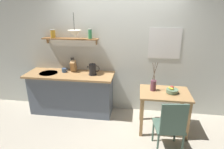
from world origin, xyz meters
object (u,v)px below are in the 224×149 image
(electric_kettle, at_px, (93,69))
(pendant_lamp, at_px, (75,33))
(twig_vase, at_px, (153,85))
(coffee_mug_by_sink, at_px, (64,70))
(dining_table, at_px, (164,100))
(fruit_bowl, at_px, (172,90))
(dining_chair_near, at_px, (170,125))
(knife_block, at_px, (73,66))

(electric_kettle, height_order, pendant_lamp, pendant_lamp)
(twig_vase, height_order, coffee_mug_by_sink, twig_vase)
(dining_table, relative_size, fruit_bowl, 4.26)
(dining_chair_near, distance_m, twig_vase, 0.80)
(dining_table, xyz_separation_m, coffee_mug_by_sink, (-2.04, 0.42, 0.32))
(fruit_bowl, height_order, knife_block, knife_block)
(twig_vase, bearing_deg, knife_block, 164.93)
(electric_kettle, distance_m, coffee_mug_by_sink, 0.64)
(electric_kettle, bearing_deg, twig_vase, -14.54)
(twig_vase, xyz_separation_m, knife_block, (-1.65, 0.45, 0.15))
(twig_vase, distance_m, electric_kettle, 1.25)
(dining_table, bearing_deg, knife_block, 165.11)
(knife_block, distance_m, pendant_lamp, 0.73)
(knife_block, relative_size, coffee_mug_by_sink, 2.55)
(knife_block, bearing_deg, coffee_mug_by_sink, -158.34)
(dining_table, height_order, fruit_bowl, fruit_bowl)
(coffee_mug_by_sink, bearing_deg, fruit_bowl, -11.37)
(fruit_bowl, height_order, pendant_lamp, pendant_lamp)
(electric_kettle, distance_m, knife_block, 0.47)
(dining_chair_near, height_order, knife_block, knife_block)
(dining_chair_near, distance_m, pendant_lamp, 2.36)
(knife_block, bearing_deg, dining_chair_near, -30.59)
(fruit_bowl, height_order, electric_kettle, electric_kettle)
(dining_chair_near, relative_size, twig_vase, 1.73)
(dining_table, height_order, coffee_mug_by_sink, coffee_mug_by_sink)
(knife_block, bearing_deg, twig_vase, -15.07)
(fruit_bowl, relative_size, electric_kettle, 0.82)
(twig_vase, distance_m, knife_block, 1.72)
(dining_table, distance_m, fruit_bowl, 0.23)
(dining_table, xyz_separation_m, knife_block, (-1.86, 0.49, 0.41))
(dining_chair_near, relative_size, electric_kettle, 3.69)
(knife_block, height_order, pendant_lamp, pendant_lamp)
(twig_vase, bearing_deg, fruit_bowl, -10.77)
(twig_vase, height_order, pendant_lamp, pendant_lamp)
(dining_chair_near, xyz_separation_m, pendant_lamp, (-1.77, 0.97, 1.22))
(dining_chair_near, height_order, fruit_bowl, dining_chair_near)
(twig_vase, height_order, knife_block, twig_vase)
(dining_table, relative_size, twig_vase, 1.64)
(fruit_bowl, distance_m, pendant_lamp, 2.09)
(dining_table, distance_m, dining_chair_near, 0.64)
(pendant_lamp, bearing_deg, fruit_bowl, -10.85)
(dining_chair_near, height_order, twig_vase, twig_vase)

